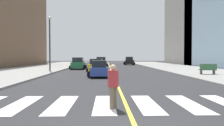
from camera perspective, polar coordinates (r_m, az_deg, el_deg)
sidewalk_kerb_east at (r=28.92m, az=25.25°, el=-2.47°), size 10.00×120.00×0.15m
sidewalk_kerb_west at (r=28.18m, az=-25.38°, el=-2.58°), size 10.00×120.00×0.15m
crosswalk_paint at (r=9.97m, az=3.41°, el=-10.19°), size 13.50×4.00×0.01m
lane_divider_paint at (r=45.78m, az=-0.56°, el=-0.97°), size 0.16×80.00×0.01m
parking_garage_concrete at (r=69.61m, az=22.87°, el=8.74°), size 18.00×24.00×21.74m
car_blue_nearest at (r=22.78m, az=-3.24°, el=-1.61°), size 2.36×3.74×1.66m
car_yellow_second at (r=30.07m, az=-3.97°, el=-0.74°), size 2.54×4.01×1.77m
car_black_third at (r=57.57m, az=4.32°, el=0.49°), size 2.95×4.64×2.05m
car_green_fourth at (r=37.65m, az=-8.47°, el=-0.17°), size 2.71×4.33×1.93m
car_silver_fifth at (r=44.50m, az=-2.80°, el=0.15°), size 2.89×4.55×2.01m
park_bench at (r=26.60m, az=22.91°, el=-1.46°), size 1.84×0.70×1.12m
pedestrian_crossing at (r=8.91m, az=0.29°, el=-5.40°), size 0.43×0.43×1.74m
street_lamp at (r=31.75m, az=-15.37°, el=5.92°), size 0.44×0.44×7.32m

